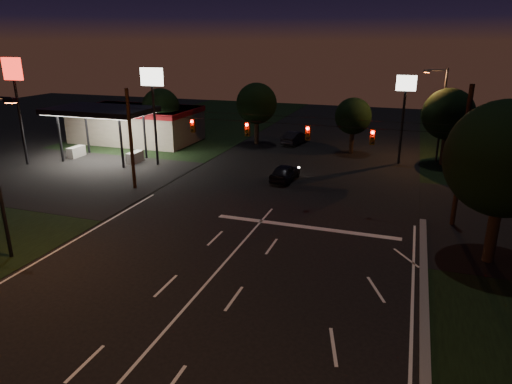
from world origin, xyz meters
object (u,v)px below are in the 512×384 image
at_px(utility_pole_right, 452,225).
at_px(car_oncoming_b, 295,138).
at_px(tree_right_near, 505,160).
at_px(car_oncoming_a, 285,172).

height_order(utility_pole_right, car_oncoming_b, utility_pole_right).
distance_m(utility_pole_right, car_oncoming_b, 25.87).
height_order(tree_right_near, car_oncoming_a, tree_right_near).
xyz_separation_m(utility_pole_right, car_oncoming_b, (-15.76, 20.51, 0.74)).
distance_m(car_oncoming_a, car_oncoming_b, 14.74).
relative_size(car_oncoming_a, car_oncoming_b, 0.93).
bearing_deg(car_oncoming_b, tree_right_near, 136.43).
height_order(utility_pole_right, car_oncoming_a, utility_pole_right).
bearing_deg(car_oncoming_a, utility_pole_right, 159.20).
distance_m(utility_pole_right, tree_right_near, 7.61).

